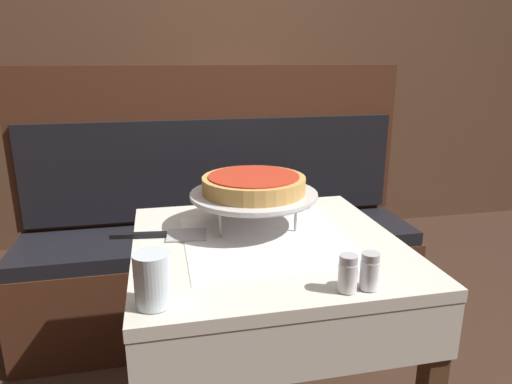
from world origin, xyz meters
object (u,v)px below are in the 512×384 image
object	(u,v)px
pizza_server	(164,235)
booth_bench	(221,253)
deep_dish_pizza	(254,184)
pizza_pan_stand	(254,196)
pepper_shaker	(370,271)
dining_table_rear	(242,161)
napkin_holder	(261,192)
salt_shaker	(348,273)
condiment_caddy	(224,139)
dining_table_front	(267,277)
water_glass_near	(152,279)

from	to	relation	value
pizza_server	booth_bench	bearing A→B (deg)	70.48
deep_dish_pizza	booth_bench	bearing A→B (deg)	90.95
pizza_pan_stand	pepper_shaker	xyz separation A→B (m)	(0.16, -0.42, -0.05)
dining_table_rear	deep_dish_pizza	world-z (taller)	deep_dish_pizza
dining_table_rear	pepper_shaker	world-z (taller)	pepper_shaker
pizza_server	napkin_holder	distance (m)	0.40
pizza_pan_stand	salt_shaker	distance (m)	0.44
dining_table_rear	pepper_shaker	distance (m)	1.75
pizza_pan_stand	salt_shaker	bearing A→B (deg)	-74.92
salt_shaker	dining_table_rear	bearing A→B (deg)	86.80
dining_table_rear	salt_shaker	size ratio (longest dim) A/B	9.05
pizza_pan_stand	pepper_shaker	world-z (taller)	pizza_pan_stand
booth_bench	napkin_holder	xyz separation A→B (m)	(0.08, -0.48, 0.42)
pizza_pan_stand	booth_bench	bearing A→B (deg)	90.95
deep_dish_pizza	pizza_server	distance (m)	0.29
pizza_server	condiment_caddy	distance (m)	1.38
dining_table_rear	dining_table_front	bearing A→B (deg)	-97.82
dining_table_rear	water_glass_near	distance (m)	1.79
napkin_holder	condiment_caddy	xyz separation A→B (m)	(0.04, 1.11, -0.01)
pizza_server	pepper_shaker	bearing A→B (deg)	-43.04
dining_table_front	dining_table_rear	size ratio (longest dim) A/B	0.99
booth_bench	pepper_shaker	world-z (taller)	booth_bench
pizza_pan_stand	salt_shaker	world-z (taller)	pizza_pan_stand
dining_table_front	water_glass_near	distance (m)	0.44
water_glass_near	napkin_holder	bearing A→B (deg)	59.16
dining_table_front	condiment_caddy	size ratio (longest dim) A/B	4.44
pizza_pan_stand	pizza_server	size ratio (longest dim) A/B	1.38
pepper_shaker	pizza_server	bearing A→B (deg)	136.96
booth_bench	water_glass_near	xyz separation A→B (m)	(-0.28, -1.07, 0.43)
dining_table_rear	salt_shaker	bearing A→B (deg)	-93.20
booth_bench	pizza_server	size ratio (longest dim) A/B	6.54
dining_table_front	water_glass_near	xyz separation A→B (m)	(-0.30, -0.28, 0.16)
dining_table_rear	booth_bench	distance (m)	0.74
condiment_caddy	booth_bench	bearing A→B (deg)	-100.47
deep_dish_pizza	pizza_server	xyz separation A→B (m)	(-0.26, -0.02, -0.12)
dining_table_front	salt_shaker	xyz separation A→B (m)	(0.10, -0.31, 0.15)
dining_table_front	deep_dish_pizza	world-z (taller)	deep_dish_pizza
pepper_shaker	napkin_holder	xyz separation A→B (m)	(-0.10, 0.62, 0.01)
dining_table_rear	napkin_holder	world-z (taller)	napkin_holder
deep_dish_pizza	pizza_pan_stand	bearing A→B (deg)	-150.26
salt_shaker	condiment_caddy	bearing A→B (deg)	90.29
dining_table_front	booth_bench	xyz separation A→B (m)	(-0.02, 0.79, -0.27)
dining_table_front	napkin_holder	world-z (taller)	napkin_holder
dining_table_rear	pizza_pan_stand	size ratio (longest dim) A/B	1.99
booth_bench	salt_shaker	world-z (taller)	booth_bench
pizza_server	napkin_holder	world-z (taller)	napkin_holder
booth_bench	napkin_holder	distance (m)	0.64
salt_shaker	booth_bench	bearing A→B (deg)	96.45
dining_table_rear	pepper_shaker	xyz separation A→B (m)	(-0.05, -1.74, 0.14)
water_glass_near	pepper_shaker	size ratio (longest dim) A/B	1.36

